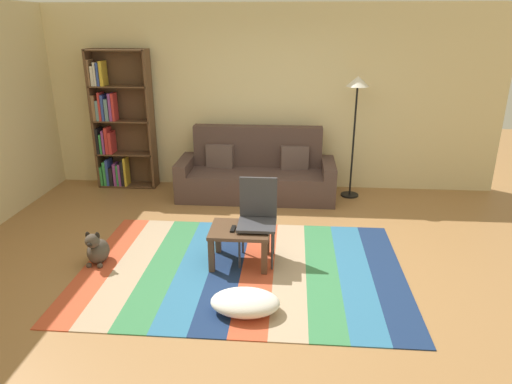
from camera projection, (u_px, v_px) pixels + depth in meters
ground_plane at (257, 261)px, 5.03m from camera, size 14.00×14.00×0.00m
back_wall at (270, 99)px, 6.95m from camera, size 6.80×0.10×2.70m
rug at (242, 269)px, 4.86m from camera, size 3.34×2.31×0.01m
couch at (256, 174)px, 6.82m from camera, size 2.26×0.80×1.00m
bookshelf at (116, 126)px, 7.03m from camera, size 0.90×0.28×2.08m
coffee_table at (240, 235)px, 4.89m from camera, size 0.62×0.51×0.40m
pouf at (245, 302)px, 4.11m from camera, size 0.62×0.42×0.19m
dog at (97, 250)px, 4.94m from camera, size 0.22×0.35×0.40m
standing_lamp at (357, 97)px, 6.42m from camera, size 0.32×0.32×1.74m
tv_remote at (233, 229)px, 4.83m from camera, size 0.05×0.15×0.02m
folding_chair at (258, 213)px, 4.93m from camera, size 0.40×0.40×0.90m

